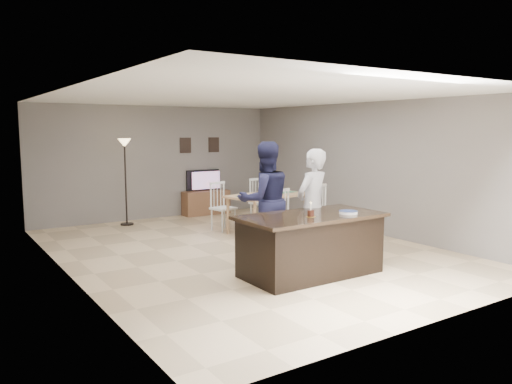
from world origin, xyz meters
TOP-DOWN VIEW (x-y plane):
  - floor at (0.00, 0.00)m, footprint 8.00×8.00m
  - room_shell at (0.00, 0.00)m, footprint 8.00×8.00m
  - kitchen_island at (0.00, -1.80)m, footprint 2.15×1.10m
  - tv_console at (1.20, 3.77)m, footprint 1.20×0.40m
  - television at (1.20, 3.84)m, footprint 0.91×0.12m
  - tv_screen_glow at (1.20, 3.76)m, footprint 0.78×0.00m
  - picture_frames at (1.15, 3.98)m, footprint 1.10×0.02m
  - doorway at (-2.99, -2.30)m, footprint 0.00×2.10m
  - woman at (0.48, -1.25)m, footprint 0.76×0.60m
  - man at (-0.01, -0.62)m, footprint 1.07×0.91m
  - birthday_cake at (-0.12, -1.94)m, footprint 0.14×0.14m
  - plate_stack at (0.50, -2.05)m, footprint 0.28×0.28m
  - dining_table at (1.26, 1.14)m, footprint 1.95×2.18m
  - floor_lamp at (-0.95, 3.51)m, footprint 0.29×0.29m

SIDE VIEW (x-z plane):
  - floor at x=0.00m, z-range 0.00..0.00m
  - tv_console at x=1.20m, z-range 0.00..0.60m
  - kitchen_island at x=0.00m, z-range 0.00..0.90m
  - dining_table at x=1.26m, z-range 0.14..1.17m
  - television at x=1.20m, z-range 0.60..1.13m
  - tv_screen_glow at x=1.20m, z-range 0.48..1.26m
  - woman at x=0.48m, z-range 0.00..1.83m
  - plate_stack at x=0.50m, z-range 0.90..0.94m
  - birthday_cake at x=-0.12m, z-range 0.84..1.05m
  - man at x=-0.01m, z-range 0.00..1.94m
  - doorway at x=-2.99m, z-range -0.07..2.58m
  - floor_lamp at x=-0.95m, z-range 0.53..2.47m
  - room_shell at x=0.00m, z-range -2.32..5.68m
  - picture_frames at x=1.15m, z-range 1.56..1.94m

